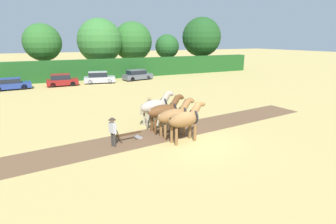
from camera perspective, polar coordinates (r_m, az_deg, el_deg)
The scene contains 19 objects.
ground_plane at distance 15.82m, azimuth 6.09°, elevation -6.48°, with size 240.00×240.00×0.00m, color tan.
plowed_furrow_strip at distance 15.37m, azimuth -16.95°, elevation -7.77°, with size 34.48×2.70×0.01m, color brown.
hedgerow at distance 41.96m, azimuth -14.92°, elevation 9.01°, with size 55.72×1.65×2.97m, color #1E511E.
tree_center_left at distance 45.09m, azimuth -25.66°, elevation 13.48°, with size 5.59×5.59×8.23m.
tree_center at distance 47.51m, azimuth -14.62°, elevation 14.71°, with size 7.54×7.54×9.36m.
tree_center_right at distance 50.11m, azimuth -7.70°, elevation 14.94°, with size 7.10×7.10×9.02m.
tree_right at distance 50.98m, azimuth -0.20°, elevation 14.04°, with size 4.49×4.49×6.80m.
tree_far_right at distance 53.47m, azimuth 7.31°, elevation 15.87°, with size 7.51×7.51×10.05m.
draft_horse_lead_left at distance 15.41m, azimuth 3.77°, elevation -1.56°, with size 2.76×1.14×2.46m.
draft_horse_lead_right at distance 16.38m, azimuth 1.38°, elevation -0.79°, with size 2.88×1.17×2.41m.
draft_horse_trail_left at distance 17.35m, azimuth -0.75°, elevation 0.27°, with size 2.91×1.11×2.41m.
draft_horse_trail_right at distance 18.34m, azimuth -2.67°, elevation 1.28°, with size 2.80×1.20×2.44m.
plow at distance 16.00m, azimuth -8.03°, elevation -5.04°, with size 1.82×0.51×1.13m.
farmer_at_plow at distance 15.10m, azimuth -11.94°, elevation -3.86°, with size 0.42×0.62×1.68m.
farmer_beside_team at distance 20.06m, azimuth -4.05°, elevation 1.22°, with size 0.41×0.65×1.65m.
parked_car_far_left at distance 36.96m, azimuth -31.14°, elevation 5.22°, with size 4.52×2.14×1.41m.
parked_car_left at distance 37.05m, azimuth -22.12°, elevation 6.42°, with size 3.87×1.84×1.56m.
parked_car_center_left at distance 37.72m, azimuth -14.76°, elevation 7.22°, with size 4.36×2.41×1.61m.
parked_car_center at distance 39.78m, azimuth -6.72°, elevation 8.00°, with size 4.62×2.61×1.53m.
Camera 1 is at (-7.80, -12.43, 5.93)m, focal length 28.00 mm.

